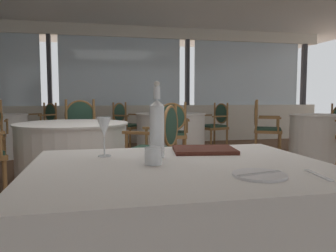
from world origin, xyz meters
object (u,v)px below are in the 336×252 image
object	(u,v)px
dining_chair_0_2	(159,143)
dining_chair_2_0	(45,122)
water_bottle	(157,126)
menu_book	(204,150)
dining_chair_1_1	(263,123)
wine_glass	(104,128)
water_tumbler	(153,156)
dining_chair_0_0	(80,128)
dining_chair_3_0	(172,128)
side_plate	(259,175)
dining_chair_3_1	(216,122)
dining_chair_3_2	(124,121)

from	to	relation	value
dining_chair_0_2	dining_chair_2_0	bearing A→B (deg)	-33.10
water_bottle	menu_book	bearing A→B (deg)	20.82
dining_chair_0_2	dining_chair_2_0	distance (m)	3.82
dining_chair_0_2	dining_chair_1_1	bearing A→B (deg)	-107.04
dining_chair_2_0	menu_book	bearing A→B (deg)	66.32
wine_glass	menu_book	bearing A→B (deg)	3.21
water_tumbler	dining_chair_0_0	size ratio (longest dim) A/B	0.07
water_tumbler	dining_chair_1_1	world-z (taller)	dining_chair_1_1
dining_chair_3_0	dining_chair_1_1	bearing A→B (deg)	-64.66
side_plate	dining_chair_0_2	bearing A→B (deg)	88.66
dining_chair_3_0	dining_chair_3_1	distance (m)	1.86
dining_chair_3_2	dining_chair_2_0	bearing A→B (deg)	-143.26
side_plate	water_tumbler	distance (m)	0.45
side_plate	wine_glass	size ratio (longest dim) A/B	1.02
side_plate	water_bottle	xyz separation A→B (m)	(-0.29, 0.46, 0.14)
wine_glass	dining_chair_3_0	world-z (taller)	dining_chair_3_0
water_tumbler	dining_chair_2_0	world-z (taller)	dining_chair_2_0
dining_chair_0_2	dining_chair_3_1	bearing A→B (deg)	-88.91
dining_chair_0_0	dining_chair_0_2	world-z (taller)	dining_chair_0_0
menu_book	dining_chair_0_2	size ratio (longest dim) A/B	0.33
menu_book	dining_chair_3_1	size ratio (longest dim) A/B	0.35
water_tumbler	dining_chair_0_2	size ratio (longest dim) A/B	0.08
dining_chair_2_0	dining_chair_0_0	bearing A→B (deg)	71.90
menu_book	water_bottle	bearing A→B (deg)	-150.48
wine_glass	dining_chair_0_2	distance (m)	1.84
wine_glass	dining_chair_0_2	bearing A→B (deg)	70.91
dining_chair_0_2	dining_chair_3_0	xyz separation A→B (m)	(0.49, 1.54, -0.00)
wine_glass	dining_chair_0_2	xyz separation A→B (m)	(0.59, 1.71, -0.32)
water_bottle	dining_chair_0_0	bearing A→B (deg)	98.83
dining_chair_1_1	dining_chair_2_0	xyz separation A→B (m)	(-3.86, 1.49, -0.02)
dining_chair_0_0	water_tumbler	bearing A→B (deg)	9.34
water_bottle	water_tumbler	size ratio (longest dim) A/B	4.96
menu_book	dining_chair_3_1	distance (m)	4.96
dining_chair_0_0	water_bottle	bearing A→B (deg)	10.48
dining_chair_0_0	dining_chair_3_2	world-z (taller)	dining_chair_0_0
side_plate	wine_glass	bearing A→B (deg)	135.36
dining_chair_0_2	dining_chair_3_2	xyz separation A→B (m)	(-0.09, 3.32, -0.01)
wine_glass	dining_chair_3_1	xyz separation A→B (m)	(2.32, 4.64, -0.34)
water_bottle	dining_chair_3_0	xyz separation A→B (m)	(0.83, 3.33, -0.33)
wine_glass	dining_chair_3_2	size ratio (longest dim) A/B	0.21
water_tumbler	dining_chair_1_1	size ratio (longest dim) A/B	0.07
dining_chair_3_1	dining_chair_3_0	bearing A→B (deg)	30.04
dining_chair_2_0	dining_chair_3_1	size ratio (longest dim) A/B	1.01
water_tumbler	dining_chair_1_1	distance (m)	4.72
dining_chair_1_1	dining_chair_3_2	world-z (taller)	dining_chair_1_1
dining_chair_3_0	dining_chair_3_2	world-z (taller)	dining_chair_3_0
water_bottle	dining_chair_2_0	size ratio (longest dim) A/B	0.39
side_plate	dining_chair_0_0	distance (m)	3.96
side_plate	dining_chair_3_0	bearing A→B (deg)	81.89
dining_chair_1_1	dining_chair_3_1	bearing A→B (deg)	145.87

